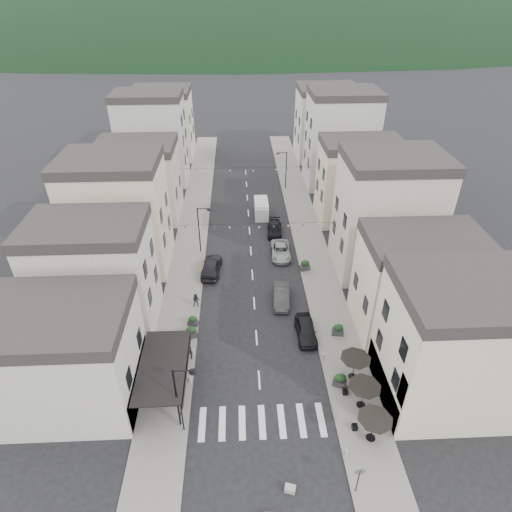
{
  "coord_description": "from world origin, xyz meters",
  "views": [
    {
      "loc": [
        -1.36,
        -18.04,
        28.23
      ],
      "look_at": [
        0.34,
        19.51,
        3.5
      ],
      "focal_mm": 30.0,
      "sensor_mm": 36.0,
      "label": 1
    }
  ],
  "objects_px": {
    "parked_car_d": "(275,229)",
    "parked_car_c": "(281,251)",
    "pedestrian_b": "(196,300)",
    "parked_car_b": "(281,296)",
    "pedestrian_a": "(188,345)",
    "parked_car_a": "(306,330)",
    "parked_car_e": "(211,266)",
    "delivery_van": "(261,208)"
  },
  "relations": [
    {
      "from": "parked_car_b",
      "to": "parked_car_e",
      "type": "distance_m",
      "value": 9.23
    },
    {
      "from": "pedestrian_a",
      "to": "pedestrian_b",
      "type": "height_order",
      "value": "pedestrian_a"
    },
    {
      "from": "parked_car_b",
      "to": "parked_car_a",
      "type": "bearing_deg",
      "value": -65.5
    },
    {
      "from": "pedestrian_b",
      "to": "parked_car_c",
      "type": "bearing_deg",
      "value": 43.55
    },
    {
      "from": "parked_car_c",
      "to": "parked_car_b",
      "type": "bearing_deg",
      "value": -93.11
    },
    {
      "from": "parked_car_a",
      "to": "parked_car_d",
      "type": "height_order",
      "value": "parked_car_a"
    },
    {
      "from": "parked_car_c",
      "to": "pedestrian_a",
      "type": "xyz_separation_m",
      "value": [
        -9.68,
        -15.58,
        0.41
      ]
    },
    {
      "from": "parked_car_b",
      "to": "pedestrian_a",
      "type": "bearing_deg",
      "value": -137.2
    },
    {
      "from": "parked_car_d",
      "to": "parked_car_c",
      "type": "bearing_deg",
      "value": -82.75
    },
    {
      "from": "parked_car_a",
      "to": "parked_car_c",
      "type": "relative_size",
      "value": 0.9
    },
    {
      "from": "parked_car_d",
      "to": "pedestrian_b",
      "type": "bearing_deg",
      "value": -118.0
    },
    {
      "from": "parked_car_a",
      "to": "parked_car_c",
      "type": "xyz_separation_m",
      "value": [
        -1.06,
        13.76,
        -0.07
      ]
    },
    {
      "from": "parked_car_e",
      "to": "delivery_van",
      "type": "xyz_separation_m",
      "value": [
        6.39,
        13.68,
        0.25
      ]
    },
    {
      "from": "delivery_van",
      "to": "pedestrian_b",
      "type": "relative_size",
      "value": 2.97
    },
    {
      "from": "parked_car_c",
      "to": "parked_car_a",
      "type": "bearing_deg",
      "value": -83.81
    },
    {
      "from": "parked_car_a",
      "to": "parked_car_d",
      "type": "xyz_separation_m",
      "value": [
        -1.36,
        19.09,
        -0.09
      ]
    },
    {
      "from": "parked_car_a",
      "to": "parked_car_b",
      "type": "bearing_deg",
      "value": 108.23
    },
    {
      "from": "parked_car_b",
      "to": "delivery_van",
      "type": "xyz_separation_m",
      "value": [
        -1.0,
        19.21,
        0.36
      ]
    },
    {
      "from": "parked_car_c",
      "to": "parked_car_d",
      "type": "bearing_deg",
      "value": 94.97
    },
    {
      "from": "parked_car_d",
      "to": "pedestrian_b",
      "type": "height_order",
      "value": "pedestrian_b"
    },
    {
      "from": "parked_car_c",
      "to": "delivery_van",
      "type": "distance_m",
      "value": 10.7
    },
    {
      "from": "parked_car_b",
      "to": "parked_car_e",
      "type": "relative_size",
      "value": 0.9
    },
    {
      "from": "parked_car_b",
      "to": "parked_car_d",
      "type": "xyz_separation_m",
      "value": [
        0.44,
        13.99,
        -0.08
      ]
    },
    {
      "from": "parked_car_b",
      "to": "parked_car_c",
      "type": "distance_m",
      "value": 8.69
    },
    {
      "from": "pedestrian_a",
      "to": "parked_car_e",
      "type": "bearing_deg",
      "value": 87.57
    },
    {
      "from": "delivery_van",
      "to": "parked_car_d",
      "type": "bearing_deg",
      "value": -74.28
    },
    {
      "from": "parked_car_b",
      "to": "delivery_van",
      "type": "relative_size",
      "value": 0.95
    },
    {
      "from": "parked_car_b",
      "to": "parked_car_c",
      "type": "bearing_deg",
      "value": 90.16
    },
    {
      "from": "pedestrian_b",
      "to": "parked_car_e",
      "type": "bearing_deg",
      "value": 77.41
    },
    {
      "from": "parked_car_b",
      "to": "pedestrian_a",
      "type": "distance_m",
      "value": 11.31
    },
    {
      "from": "pedestrian_b",
      "to": "parked_car_b",
      "type": "bearing_deg",
      "value": 2.68
    },
    {
      "from": "parked_car_b",
      "to": "pedestrian_a",
      "type": "height_order",
      "value": "pedestrian_a"
    },
    {
      "from": "parked_car_b",
      "to": "parked_car_c",
      "type": "height_order",
      "value": "parked_car_b"
    },
    {
      "from": "parked_car_d",
      "to": "delivery_van",
      "type": "distance_m",
      "value": 5.43
    },
    {
      "from": "delivery_van",
      "to": "parked_car_c",
      "type": "bearing_deg",
      "value": -80.38
    },
    {
      "from": "delivery_van",
      "to": "pedestrian_a",
      "type": "distance_m",
      "value": 27.31
    },
    {
      "from": "pedestrian_a",
      "to": "parked_car_c",
      "type": "bearing_deg",
      "value": 62.81
    },
    {
      "from": "pedestrian_a",
      "to": "pedestrian_b",
      "type": "relative_size",
      "value": 1.22
    },
    {
      "from": "parked_car_c",
      "to": "delivery_van",
      "type": "xyz_separation_m",
      "value": [
        -1.74,
        10.55,
        0.43
      ]
    },
    {
      "from": "parked_car_a",
      "to": "parked_car_c",
      "type": "bearing_deg",
      "value": 93.18
    },
    {
      "from": "parked_car_c",
      "to": "pedestrian_b",
      "type": "relative_size",
      "value": 3.08
    },
    {
      "from": "parked_car_e",
      "to": "parked_car_b",
      "type": "bearing_deg",
      "value": 149.09
    }
  ]
}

